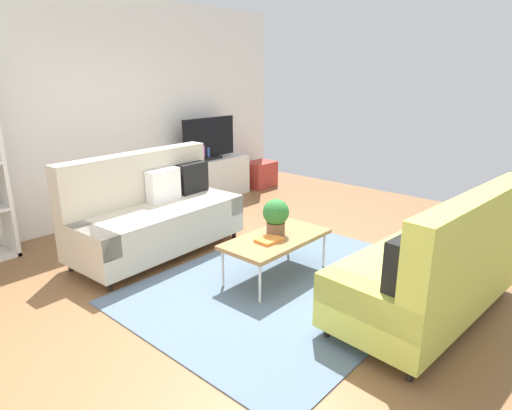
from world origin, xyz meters
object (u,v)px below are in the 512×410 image
vase_0 (177,158)px  bottle_2 (208,153)px  couch_beige (155,213)px  vase_1 (186,156)px  coffee_table (276,240)px  tv (209,139)px  bottle_0 (199,156)px  potted_plant (276,215)px  bottle_1 (204,153)px  storage_trunk (260,174)px  couch_green (435,268)px  tv_console (209,179)px  table_book_0 (269,240)px

vase_0 → bottle_2: 0.54m
couch_beige → vase_1: (1.45, 1.20, 0.29)m
coffee_table → vase_1: vase_1 is taller
couch_beige → tv: bearing=-151.7°
vase_0 → bottle_0: (0.35, -0.09, 0.01)m
potted_plant → bottle_1: 2.80m
tv → storage_trunk: tv is taller
bottle_0 → vase_0: bearing=165.5°
couch_green → vase_0: bearing=85.4°
couch_beige → vase_0: size_ratio=11.48×
coffee_table → bottle_1: (1.34, 2.53, 0.36)m
coffee_table → storage_trunk: storage_trunk is taller
couch_green → potted_plant: bearing=102.8°
tv_console → bottle_0: bearing=-170.3°
storage_trunk → vase_1: (-1.52, 0.15, 0.51)m
vase_1 → coffee_table: bearing=-112.1°
couch_green → bottle_1: 4.10m
tv_console → potted_plant: size_ratio=3.93×
vase_0 → bottle_1: bearing=-11.6°
tv → couch_green: bearing=-106.8°
table_book_0 → storage_trunk: bearing=42.6°
coffee_table → vase_1: bearing=67.9°
bottle_0 → bottle_2: 0.19m
bottle_0 → bottle_2: size_ratio=0.93×
tv → storage_trunk: (1.10, -0.08, -0.73)m
coffee_table → tv_console: (1.48, 2.57, -0.07)m
potted_plant → vase_1: vase_1 is taller
storage_trunk → bottle_1: 1.35m
vase_0 → bottle_0: size_ratio=0.94×
tv → bottle_1: size_ratio=4.30×
tv → potted_plant: size_ratio=2.81×
vase_1 → couch_green: bearing=-101.0°
vase_1 → bottle_1: size_ratio=0.80×
tv → storage_trunk: 1.32m
couch_beige → vase_1: size_ratio=10.46×
couch_green → vase_1: bearing=83.1°
table_book_0 → bottle_1: bearing=60.1°
bottle_1 → storage_trunk: bearing=-2.8°
tv_console → bottle_0: bottle_0 is taller
couch_green → tv_console: couch_green is taller
bottle_1 → bottle_0: bearing=180.0°
vase_0 → vase_1: 0.16m
vase_1 → storage_trunk: bearing=-5.7°
storage_trunk → vase_1: size_ratio=2.80×
coffee_table → bottle_0: bottle_0 is taller
tv → bottle_2: size_ratio=5.16×
tv_console → table_book_0: (-1.61, -2.59, 0.11)m
coffee_table → tv_console: 2.97m
storage_trunk → bottle_1: (-1.24, 0.06, 0.54)m
tv_console → vase_0: bearing=175.1°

